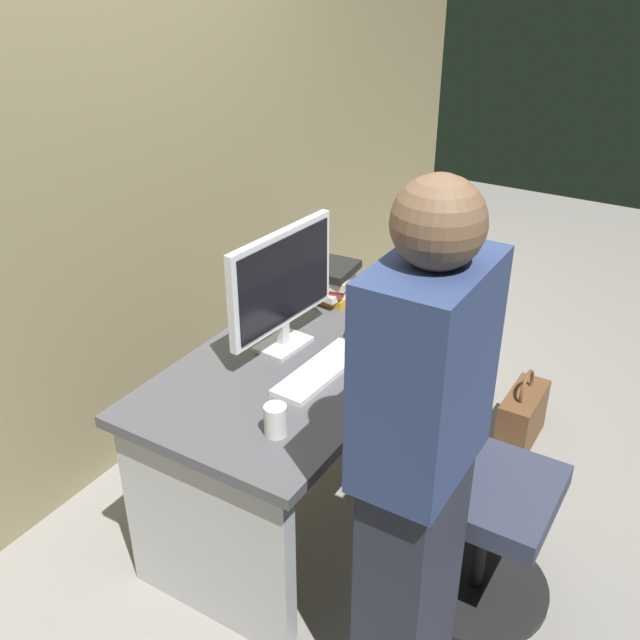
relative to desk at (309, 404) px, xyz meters
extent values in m
plane|color=gray|center=(0.00, 0.00, -0.50)|extent=(9.00, 9.00, 0.00)
cube|color=#8C7F5B|center=(0.00, 0.92, 1.00)|extent=(6.40, 0.10, 3.00)
cube|color=#4C4C51|center=(0.00, 0.00, 0.21)|extent=(1.39, 0.74, 0.04)
cube|color=#B2B2B7|center=(-0.63, 0.00, -0.16)|extent=(0.06, 0.66, 0.69)
cube|color=#B2B2B7|center=(0.63, 0.00, -0.16)|extent=(0.06, 0.66, 0.69)
cylinder|color=black|center=(-0.06, -0.74, -0.49)|extent=(0.52, 0.52, 0.03)
cylinder|color=black|center=(-0.06, -0.74, -0.28)|extent=(0.05, 0.05, 0.39)
cube|color=#33384C|center=(-0.06, -0.74, -0.04)|extent=(0.44, 0.44, 0.08)
cube|color=#33384C|center=(-0.06, -0.55, 0.22)|extent=(0.40, 0.06, 0.44)
cube|color=#262838|center=(-0.51, -0.67, -0.08)|extent=(0.34, 0.20, 0.85)
cube|color=navy|center=(-0.51, -0.67, 0.64)|extent=(0.40, 0.24, 0.58)
sphere|color=brown|center=(-0.51, -0.67, 1.03)|extent=(0.22, 0.22, 0.22)
cube|color=silver|center=(-0.01, 0.11, 0.24)|extent=(0.21, 0.16, 0.02)
cube|color=silver|center=(-0.01, 0.11, 0.28)|extent=(0.04, 0.03, 0.08)
cube|color=silver|center=(-0.01, 0.11, 0.50)|extent=(0.54, 0.07, 0.36)
cube|color=black|center=(-0.01, 0.09, 0.50)|extent=(0.50, 0.05, 0.32)
cube|color=white|center=(-0.09, -0.11, 0.24)|extent=(0.44, 0.15, 0.02)
ellipsoid|color=black|center=(0.18, -0.10, 0.24)|extent=(0.06, 0.10, 0.03)
cylinder|color=white|center=(-0.46, -0.17, 0.28)|extent=(0.07, 0.07, 0.10)
cube|color=gold|center=(0.43, 0.13, 0.25)|extent=(0.16, 0.14, 0.04)
cube|color=white|center=(0.41, 0.14, 0.28)|extent=(0.20, 0.17, 0.03)
cube|color=red|center=(0.42, 0.13, 0.30)|extent=(0.19, 0.14, 0.02)
cube|color=beige|center=(0.42, 0.14, 0.33)|extent=(0.22, 0.19, 0.04)
cube|color=black|center=(0.42, 0.13, 0.37)|extent=(0.22, 0.16, 0.03)
cube|color=brown|center=(0.86, -0.61, -0.37)|extent=(0.34, 0.14, 0.26)
torus|color=brown|center=(0.86, -0.61, -0.21)|extent=(0.18, 0.02, 0.18)
camera|label=1|loc=(-1.94, -1.23, 1.60)|focal=40.88mm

